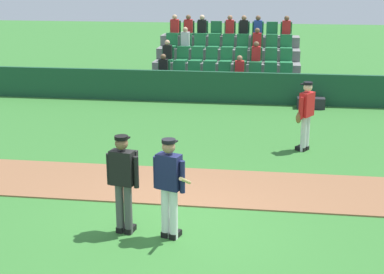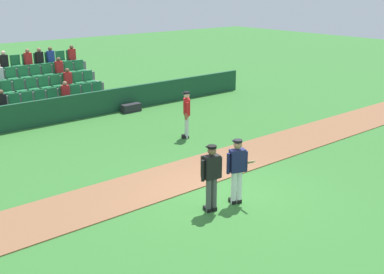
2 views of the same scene
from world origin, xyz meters
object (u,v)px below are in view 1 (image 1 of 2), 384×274
(umpire_home_plate, at_px, (123,178))
(equipment_bag, at_px, (311,103))
(runner_red_jersey, at_px, (306,114))
(batter_navy_jersey, at_px, (170,185))

(umpire_home_plate, bearing_deg, equipment_bag, 68.57)
(equipment_bag, bearing_deg, runner_red_jersey, -95.86)
(umpire_home_plate, relative_size, runner_red_jersey, 1.00)
(equipment_bag, bearing_deg, batter_navy_jersey, -106.99)
(runner_red_jersey, height_order, equipment_bag, runner_red_jersey)
(batter_navy_jersey, xyz_separation_m, runner_red_jersey, (2.52, 5.19, -0.01))
(umpire_home_plate, xyz_separation_m, equipment_bag, (3.80, 9.68, -0.82))
(batter_navy_jersey, height_order, runner_red_jersey, same)
(umpire_home_plate, height_order, runner_red_jersey, same)
(batter_navy_jersey, relative_size, runner_red_jersey, 1.00)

